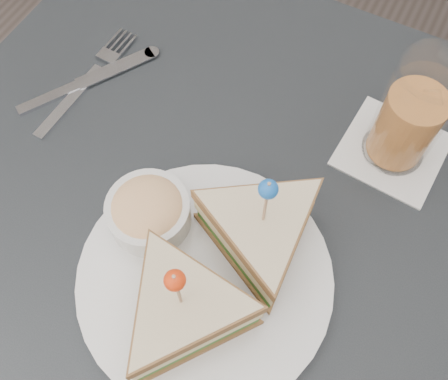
# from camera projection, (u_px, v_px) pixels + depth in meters

# --- Properties ---
(ground_plane) EXTENTS (3.50, 3.50, 0.00)m
(ground_plane) POSITION_uv_depth(u_px,v_px,m) (219.00, 335.00, 1.27)
(ground_plane) COLOR #3F3833
(table) EXTENTS (0.80, 0.80, 0.75)m
(table) POSITION_uv_depth(u_px,v_px,m) (214.00, 236.00, 0.67)
(table) COLOR black
(table) RESTS_ON ground
(plate_meal) EXTENTS (0.37, 0.37, 0.17)m
(plate_meal) POSITION_uv_depth(u_px,v_px,m) (211.00, 266.00, 0.52)
(plate_meal) COLOR silver
(plate_meal) RESTS_ON table
(cutlery_fork) EXTENTS (0.03, 0.21, 0.01)m
(cutlery_fork) POSITION_uv_depth(u_px,v_px,m) (91.00, 77.00, 0.69)
(cutlery_fork) COLOR white
(cutlery_fork) RESTS_ON table
(cutlery_knife) EXTENTS (0.13, 0.19, 0.01)m
(cutlery_knife) POSITION_uv_depth(u_px,v_px,m) (84.00, 82.00, 0.68)
(cutlery_knife) COLOR silver
(cutlery_knife) RESTS_ON table
(drink_set) EXTENTS (0.13, 0.13, 0.16)m
(drink_set) POSITION_uv_depth(u_px,v_px,m) (410.00, 119.00, 0.58)
(drink_set) COLOR silver
(drink_set) RESTS_ON table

